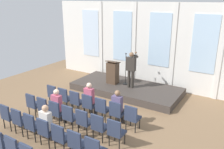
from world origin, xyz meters
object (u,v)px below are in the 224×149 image
object	(u,v)px
speaker	(131,67)
chair_r0_c2	(77,100)
chair_r2_c1	(20,120)
audience_r0_c3	(90,98)
chair_r0_c6	(132,116)
chair_r2_c2	(32,125)
chair_r1_c1	(45,107)
chair_r1_c4	(84,120)
chair_r1_c2	(57,111)
chair_r0_c5	(117,112)
mic_stand	(126,77)
chair_r2_c0	(8,115)
chair_r1_c5	(99,125)
chair_r2_c5	(77,143)
chair_r1_c3	(70,116)
audience_r1_c2	(58,105)
chair_r2_c4	(61,136)
lectern	(113,72)
chair_r2_c3	(46,130)
audience_r2_c3	(47,123)
chair_r0_c0	(54,94)
chair_r0_c4	(102,108)
chair_r1_c0	(33,103)
chair_r1_c6	(116,131)
chair_r3_c2	(2,142)
chair_r3_c3	(16,149)
chair_r0_c3	(89,104)
audience_r0_c5	(118,106)

from	to	relation	value
speaker	chair_r0_c2	xyz separation A→B (m)	(-0.91, -2.84, -0.78)
chair_r2_c1	audience_r0_c3	bearing A→B (deg)	61.34
chair_r0_c6	chair_r2_c2	xyz separation A→B (m)	(-2.44, -2.15, 0.00)
chair_r0_c6	chair_r1_c1	world-z (taller)	same
chair_r1_c4	chair_r1_c2	bearing A→B (deg)	180.00
chair_r1_c1	chair_r0_c6	bearing A→B (deg)	19.44
chair_r0_c5	mic_stand	bearing A→B (deg)	113.36
chair_r2_c0	chair_r2_c2	distance (m)	1.22
chair_r1_c5	chair_r2_c5	world-z (taller)	same
chair_r1_c3	chair_r2_c1	bearing A→B (deg)	-138.57
chair_r1_c4	chair_r1_c5	world-z (taller)	same
chair_r0_c6	audience_r1_c2	xyz separation A→B (m)	(-2.44, -1.00, 0.22)
chair_r1_c4	chair_r2_c4	bearing A→B (deg)	-90.00
lectern	chair_r2_c3	size ratio (longest dim) A/B	1.23
mic_stand	chair_r0_c2	bearing A→B (deg)	-98.97
chair_r1_c4	chair_r2_c2	bearing A→B (deg)	-138.57
chair_r0_c5	chair_r2_c2	size ratio (longest dim) A/B	1.00
speaker	audience_r2_c3	xyz separation A→B (m)	(-0.30, -4.91, -0.57)
chair_r2_c3	lectern	bearing A→B (deg)	98.18
lectern	audience_r0_c3	size ratio (longest dim) A/B	0.84
chair_r0_c2	chair_r1_c4	distance (m)	1.63
audience_r0_c3	chair_r1_c5	distance (m)	1.69
chair_r1_c2	chair_r0_c0	bearing A→B (deg)	138.57
speaker	chair_r1_c3	world-z (taller)	speaker
chair_r0_c2	chair_r0_c4	bearing A→B (deg)	0.00
chair_r1_c0	chair_r1_c6	bearing A→B (deg)	0.00
chair_r0_c5	chair_r2_c1	size ratio (longest dim) A/B	1.00
chair_r0_c4	chair_r1_c3	bearing A→B (deg)	-119.53
chair_r1_c3	chair_r1_c5	distance (m)	1.22
speaker	chair_r2_c3	size ratio (longest dim) A/B	1.80
speaker	chair_r1_c3	distance (m)	4.00
chair_r3_c2	chair_r0_c5	bearing A→B (deg)	60.47
chair_r2_c1	chair_r3_c2	distance (m)	1.24
chair_r2_c0	chair_r2_c5	bearing A→B (deg)	0.00
mic_stand	audience_r2_c3	xyz separation A→B (m)	(0.12, -5.17, 0.08)
audience_r1_c2	chair_r2_c4	world-z (taller)	audience_r1_c2
lectern	chair_r3_c3	size ratio (longest dim) A/B	1.23
chair_r1_c6	chair_r2_c1	xyz separation A→B (m)	(-3.05, -1.08, 0.00)
mic_stand	chair_r2_c0	size ratio (longest dim) A/B	1.65
chair_r0_c3	chair_r1_c5	world-z (taller)	same
chair_r0_c4	chair_r0_c5	world-z (taller)	same
audience_r0_c5	chair_r2_c0	bearing A→B (deg)	-143.78
chair_r0_c5	chair_r1_c1	distance (m)	2.67
chair_r1_c6	chair_r1_c5	bearing A→B (deg)	180.00
speaker	chair_r1_c2	world-z (taller)	speaker
chair_r0_c3	audience_r1_c2	world-z (taller)	audience_r1_c2
chair_r0_c3	chair_r1_c5	size ratio (longest dim) A/B	1.00
mic_stand	chair_r2_c1	bearing A→B (deg)	-101.82
chair_r1_c0	chair_r3_c2	distance (m)	2.47
lectern	chair_r2_c4	bearing A→B (deg)	-75.17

